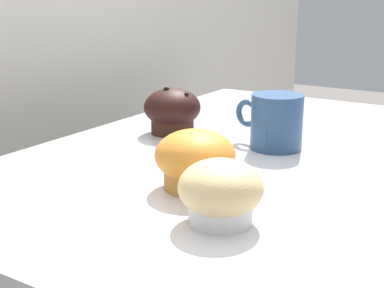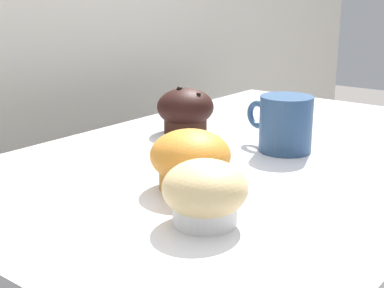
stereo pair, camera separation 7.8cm
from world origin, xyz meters
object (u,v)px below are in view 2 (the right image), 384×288
(muffin_front_center, at_px, (185,111))
(muffin_back_right, at_px, (190,160))
(muffin_back_left, at_px, (205,193))
(coffee_cup, at_px, (285,122))

(muffin_front_center, distance_m, muffin_back_right, 0.30)
(muffin_back_left, bearing_deg, coffee_cup, 12.90)
(muffin_front_center, relative_size, coffee_cup, 0.81)
(muffin_front_center, xyz_separation_m, coffee_cup, (0.01, -0.21, 0.01))
(muffin_front_center, bearing_deg, coffee_cup, -87.49)
(muffin_back_right, height_order, coffee_cup, coffee_cup)
(muffin_back_right, bearing_deg, coffee_cup, -3.10)
(muffin_back_left, xyz_separation_m, muffin_back_right, (0.08, 0.09, 0.00))
(muffin_front_center, relative_size, muffin_back_left, 1.08)
(muffin_back_left, bearing_deg, muffin_back_right, 46.76)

